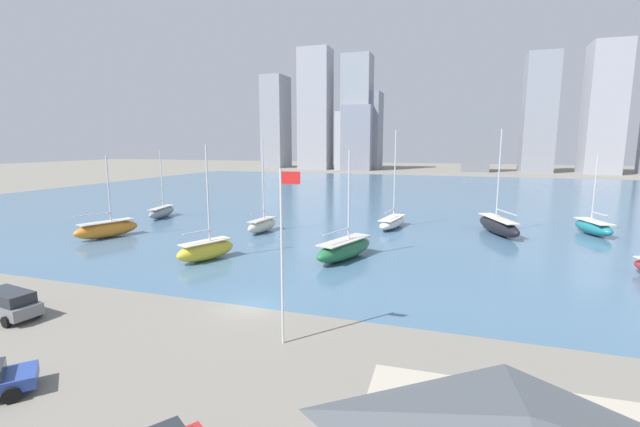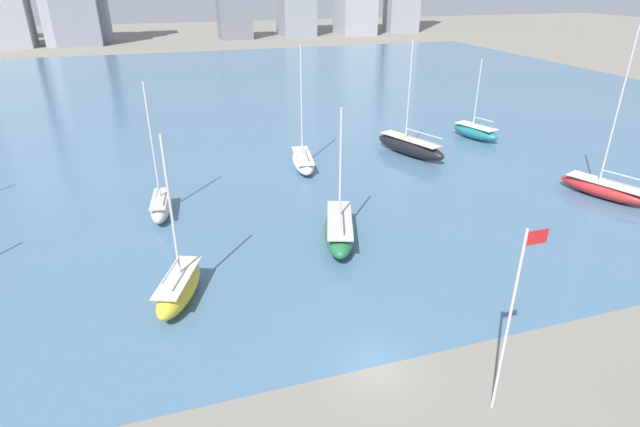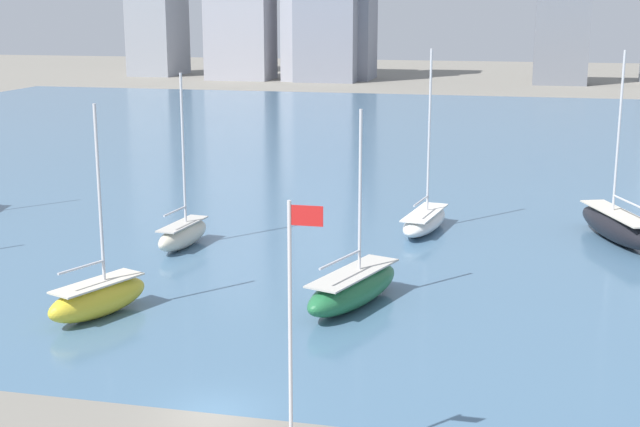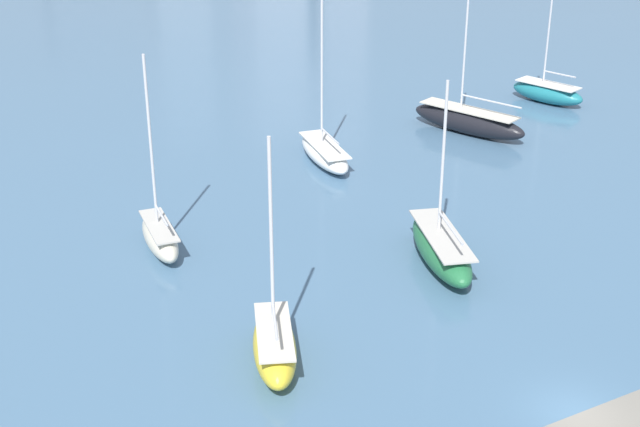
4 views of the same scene
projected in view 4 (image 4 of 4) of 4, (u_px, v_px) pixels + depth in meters
ground_plane at (576, 414)px, 40.24m from camera, size 500.00×500.00×0.00m
harbor_water at (121, 63)px, 96.39m from camera, size 180.00×140.00×0.00m
sailboat_teal at (547, 92)px, 82.91m from camera, size 4.49×7.63×10.61m
sailboat_black at (468, 120)px, 74.86m from camera, size 5.96×10.81×13.71m
sailboat_green at (441, 248)px, 53.10m from camera, size 5.25×9.39×11.21m
sailboat_yellow at (275, 346)px, 43.40m from camera, size 4.44×6.95×11.72m
sailboat_cream at (160, 236)px, 54.80m from camera, size 2.44×6.57×12.28m
sailboat_white at (324, 152)px, 68.68m from camera, size 3.63×8.68×13.69m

